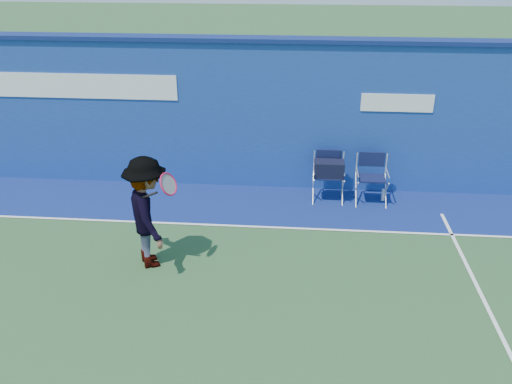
# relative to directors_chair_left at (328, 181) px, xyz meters

# --- Properties ---
(ground) EXTENTS (80.00, 80.00, 0.00)m
(ground) POSITION_rel_directors_chair_left_xyz_m (-2.33, -4.48, -0.42)
(ground) COLOR #2C4F2A
(ground) RESTS_ON ground
(stadium_wall) EXTENTS (24.00, 0.50, 3.08)m
(stadium_wall) POSITION_rel_directors_chair_left_xyz_m (-2.33, 0.72, 1.13)
(stadium_wall) COLOR navy
(stadium_wall) RESTS_ON ground
(out_of_bounds_strip) EXTENTS (24.00, 1.80, 0.01)m
(out_of_bounds_strip) POSITION_rel_directors_chair_left_xyz_m (-2.33, -0.38, -0.42)
(out_of_bounds_strip) COLOR navy
(out_of_bounds_strip) RESTS_ON ground
(court_lines) EXTENTS (24.00, 12.00, 0.01)m
(court_lines) POSITION_rel_directors_chair_left_xyz_m (-2.33, -3.88, -0.41)
(court_lines) COLOR white
(court_lines) RESTS_ON out_of_bounds_strip
(directors_chair_left) EXTENTS (0.58, 0.54, 0.99)m
(directors_chair_left) POSITION_rel_directors_chair_left_xyz_m (0.00, 0.00, 0.00)
(directors_chair_left) COLOR silver
(directors_chair_left) RESTS_ON ground
(directors_chair_right) EXTENTS (0.58, 0.52, 0.98)m
(directors_chair_right) POSITION_rel_directors_chair_left_xyz_m (0.85, -0.04, -0.11)
(directors_chair_right) COLOR silver
(directors_chair_right) RESTS_ON ground
(water_bottle) EXTENTS (0.07, 0.07, 0.25)m
(water_bottle) POSITION_rel_directors_chair_left_xyz_m (1.12, 0.05, -0.30)
(water_bottle) COLOR silver
(water_bottle) RESTS_ON ground
(tennis_player) EXTENTS (1.16, 1.37, 1.84)m
(tennis_player) POSITION_rel_directors_chair_left_xyz_m (-2.93, -2.61, 0.50)
(tennis_player) COLOR #EA4738
(tennis_player) RESTS_ON ground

